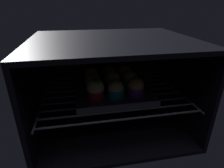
# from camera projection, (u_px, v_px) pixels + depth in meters

# --- Properties ---
(oven_cavity) EXTENTS (0.59, 0.47, 0.37)m
(oven_cavity) POSITION_uv_depth(u_px,v_px,m) (110.00, 81.00, 0.78)
(oven_cavity) COLOR black
(oven_cavity) RESTS_ON ground
(oven_rack) EXTENTS (0.55, 0.42, 0.01)m
(oven_rack) POSITION_uv_depth(u_px,v_px,m) (112.00, 93.00, 0.76)
(oven_rack) COLOR #42424C
(oven_rack) RESTS_ON oven_cavity
(baking_tray) EXTENTS (0.29, 0.29, 0.02)m
(baking_tray) POSITION_uv_depth(u_px,v_px,m) (112.00, 90.00, 0.75)
(baking_tray) COLOR #4C4C51
(baking_tray) RESTS_ON oven_rack
(muffin_row0_col0) EXTENTS (0.06, 0.06, 0.09)m
(muffin_row0_col0) POSITION_uv_depth(u_px,v_px,m) (96.00, 89.00, 0.66)
(muffin_row0_col0) COLOR red
(muffin_row0_col0) RESTS_ON baking_tray
(muffin_row0_col1) EXTENTS (0.06, 0.06, 0.07)m
(muffin_row0_col1) POSITION_uv_depth(u_px,v_px,m) (115.00, 90.00, 0.67)
(muffin_row0_col1) COLOR #0C8C84
(muffin_row0_col1) RESTS_ON baking_tray
(muffin_row0_col2) EXTENTS (0.06, 0.06, 0.07)m
(muffin_row0_col2) POSITION_uv_depth(u_px,v_px,m) (136.00, 87.00, 0.69)
(muffin_row0_col2) COLOR #7A238C
(muffin_row0_col2) RESTS_ON baking_tray
(muffin_row1_col0) EXTENTS (0.06, 0.06, 0.07)m
(muffin_row1_col0) POSITION_uv_depth(u_px,v_px,m) (93.00, 83.00, 0.73)
(muffin_row1_col0) COLOR #7A238C
(muffin_row1_col0) RESTS_ON baking_tray
(muffin_row1_col1) EXTENTS (0.06, 0.06, 0.08)m
(muffin_row1_col1) POSITION_uv_depth(u_px,v_px,m) (111.00, 80.00, 0.74)
(muffin_row1_col1) COLOR #1928B7
(muffin_row1_col1) RESTS_ON baking_tray
(muffin_row1_col2) EXTENTS (0.06, 0.06, 0.07)m
(muffin_row1_col2) POSITION_uv_depth(u_px,v_px,m) (130.00, 80.00, 0.75)
(muffin_row1_col2) COLOR #0C8C84
(muffin_row1_col2) RESTS_ON baking_tray
(muffin_row2_col0) EXTENTS (0.06, 0.06, 0.07)m
(muffin_row2_col0) POSITION_uv_depth(u_px,v_px,m) (91.00, 76.00, 0.79)
(muffin_row2_col0) COLOR #1928B7
(muffin_row2_col0) RESTS_ON baking_tray
(muffin_row2_col1) EXTENTS (0.06, 0.06, 0.08)m
(muffin_row2_col1) POSITION_uv_depth(u_px,v_px,m) (109.00, 74.00, 0.81)
(muffin_row2_col1) COLOR #1928B7
(muffin_row2_col1) RESTS_ON baking_tray
(muffin_row2_col2) EXTENTS (0.06, 0.06, 0.07)m
(muffin_row2_col2) POSITION_uv_depth(u_px,v_px,m) (125.00, 74.00, 0.81)
(muffin_row2_col2) COLOR #7A238C
(muffin_row2_col2) RESTS_ON baking_tray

